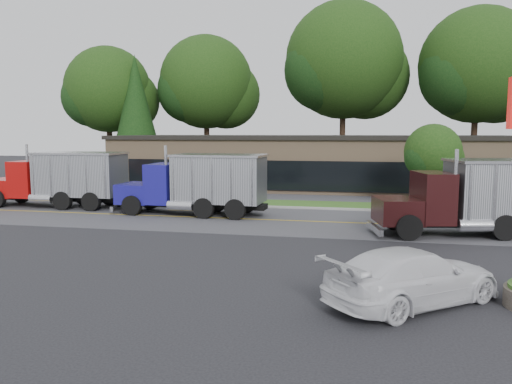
# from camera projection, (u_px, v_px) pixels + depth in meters

# --- Properties ---
(ground) EXTENTS (140.00, 140.00, 0.00)m
(ground) POSITION_uv_depth(u_px,v_px,m) (191.00, 263.00, 17.56)
(ground) COLOR #2F2F34
(ground) RESTS_ON ground
(road) EXTENTS (60.00, 8.00, 0.02)m
(road) POSITION_uv_depth(u_px,v_px,m) (247.00, 219.00, 26.30)
(road) COLOR #5A5A60
(road) RESTS_ON ground
(center_line) EXTENTS (60.00, 0.12, 0.01)m
(center_line) POSITION_uv_depth(u_px,v_px,m) (247.00, 219.00, 26.30)
(center_line) COLOR gold
(center_line) RESTS_ON ground
(curb) EXTENTS (60.00, 0.30, 0.12)m
(curb) POSITION_uv_depth(u_px,v_px,m) (263.00, 208.00, 30.39)
(curb) COLOR #9E9E99
(curb) RESTS_ON ground
(grass_verge) EXTENTS (60.00, 3.40, 0.03)m
(grass_verge) POSITION_uv_depth(u_px,v_px,m) (268.00, 204.00, 32.14)
(grass_verge) COLOR #3B5E20
(grass_verge) RESTS_ON ground
(far_parking) EXTENTS (60.00, 7.00, 0.02)m
(far_parking) POSITION_uv_depth(u_px,v_px,m) (280.00, 194.00, 37.00)
(far_parking) COLOR #5A5A60
(far_parking) RESTS_ON ground
(strip_mall) EXTENTS (32.00, 12.00, 4.00)m
(strip_mall) POSITION_uv_depth(u_px,v_px,m) (315.00, 163.00, 42.19)
(strip_mall) COLOR tan
(strip_mall) RESTS_ON ground
(tree_far_a) EXTENTS (9.38, 8.83, 13.38)m
(tree_far_a) POSITION_uv_depth(u_px,v_px,m) (110.00, 94.00, 51.77)
(tree_far_a) COLOR #382619
(tree_far_a) RESTS_ON ground
(tree_far_b) EXTENTS (10.16, 9.56, 14.49)m
(tree_far_b) POSITION_uv_depth(u_px,v_px,m) (208.00, 87.00, 51.61)
(tree_far_b) COLOR #382619
(tree_far_b) RESTS_ON ground
(tree_far_c) EXTENTS (12.06, 11.35, 17.20)m
(tree_far_c) POSITION_uv_depth(u_px,v_px,m) (346.00, 66.00, 48.59)
(tree_far_c) COLOR #382619
(tree_far_c) RESTS_ON ground
(tree_far_d) EXTENTS (11.09, 10.44, 15.82)m
(tree_far_d) POSITION_uv_depth(u_px,v_px,m) (479.00, 71.00, 45.29)
(tree_far_d) COLOR #382619
(tree_far_d) RESTS_ON ground
(evergreen_left) EXTENTS (5.33, 5.33, 12.12)m
(evergreen_left) POSITION_uv_depth(u_px,v_px,m) (136.00, 111.00, 49.16)
(evergreen_left) COLOR #382619
(evergreen_left) RESTS_ON ground
(tree_verge) EXTENTS (3.56, 3.35, 5.08)m
(tree_verge) POSITION_uv_depth(u_px,v_px,m) (434.00, 155.00, 29.76)
(tree_verge) COLOR #382619
(tree_verge) RESTS_ON ground
(dump_truck_red) EXTENTS (8.93, 2.71, 3.36)m
(dump_truck_red) POSITION_uv_depth(u_px,v_px,m) (63.00, 178.00, 30.40)
(dump_truck_red) COLOR black
(dump_truck_red) RESTS_ON ground
(dump_truck_blue) EXTENTS (8.49, 2.92, 3.36)m
(dump_truck_blue) POSITION_uv_depth(u_px,v_px,m) (200.00, 183.00, 27.54)
(dump_truck_blue) COLOR black
(dump_truck_blue) RESTS_ON ground
(dump_truck_maroon) EXTENTS (8.37, 4.12, 3.36)m
(dump_truck_maroon) POSITION_uv_depth(u_px,v_px,m) (479.00, 195.00, 22.05)
(dump_truck_maroon) COLOR black
(dump_truck_maroon) RESTS_ON ground
(rally_car) EXTENTS (5.31, 4.97, 1.50)m
(rally_car) POSITION_uv_depth(u_px,v_px,m) (413.00, 276.00, 13.28)
(rally_car) COLOR white
(rally_car) RESTS_ON ground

